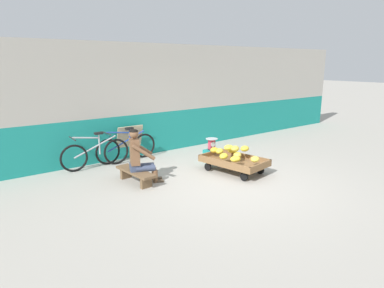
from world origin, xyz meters
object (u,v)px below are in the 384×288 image
(vendor_seated, at_px, (139,156))
(sign_board, at_px, (129,142))
(low_bench, at_px, (136,174))
(banana_cart, at_px, (234,162))
(plastic_crate, at_px, (211,155))
(weighing_scale, at_px, (212,144))
(shopping_bag, at_px, (222,162))
(bicycle_far_left, at_px, (126,147))
(bicycle_near_left, at_px, (96,154))

(vendor_seated, bearing_deg, sign_board, 69.32)
(low_bench, distance_m, sign_board, 1.96)
(banana_cart, relative_size, plastic_crate, 4.33)
(banana_cart, xyz_separation_m, low_bench, (-2.11, 0.74, -0.04))
(weighing_scale, xyz_separation_m, shopping_bag, (-0.11, -0.52, -0.33))
(plastic_crate, bearing_deg, sign_board, 134.59)
(sign_board, bearing_deg, shopping_bag, -55.65)
(low_bench, xyz_separation_m, bicycle_far_left, (0.59, 1.58, 0.15))
(low_bench, xyz_separation_m, shopping_bag, (2.17, -0.27, -0.08))
(plastic_crate, xyz_separation_m, weighing_scale, (0.00, -0.00, 0.30))
(plastic_crate, height_order, sign_board, sign_board)
(bicycle_far_left, relative_size, sign_board, 1.91)
(banana_cart, relative_size, bicycle_near_left, 0.94)
(bicycle_far_left, height_order, shopping_bag, bicycle_far_left)
(vendor_seated, bearing_deg, weighing_scale, 7.22)
(vendor_seated, distance_m, weighing_scale, 2.22)
(banana_cart, height_order, weighing_scale, weighing_scale)
(weighing_scale, height_order, bicycle_far_left, bicycle_far_left)
(shopping_bag, bearing_deg, bicycle_near_left, 144.19)
(bicycle_far_left, distance_m, sign_board, 0.28)
(bicycle_far_left, bearing_deg, bicycle_near_left, -173.25)
(banana_cart, height_order, plastic_crate, banana_cart)
(vendor_seated, relative_size, sign_board, 1.31)
(weighing_scale, bearing_deg, banana_cart, -99.85)
(plastic_crate, distance_m, bicycle_near_left, 2.84)
(weighing_scale, distance_m, bicycle_near_left, 2.83)
(weighing_scale, bearing_deg, bicycle_far_left, 141.69)
(banana_cart, bearing_deg, sign_board, 118.04)
(low_bench, bearing_deg, plastic_crate, 6.19)
(banana_cart, bearing_deg, plastic_crate, 80.16)
(plastic_crate, bearing_deg, bicycle_near_left, 154.09)
(low_bench, relative_size, weighing_scale, 3.74)
(bicycle_near_left, relative_size, sign_board, 1.91)
(shopping_bag, bearing_deg, plastic_crate, 78.31)
(plastic_crate, relative_size, sign_board, 0.41)
(bicycle_far_left, distance_m, shopping_bag, 2.45)
(weighing_scale, bearing_deg, shopping_bag, -101.72)
(weighing_scale, relative_size, bicycle_far_left, 0.18)
(low_bench, distance_m, bicycle_near_left, 1.51)
(low_bench, height_order, vendor_seated, vendor_seated)
(plastic_crate, distance_m, shopping_bag, 0.53)
(vendor_seated, relative_size, bicycle_near_left, 0.69)
(vendor_seated, relative_size, shopping_bag, 4.75)
(weighing_scale, distance_m, sign_board, 2.16)
(bicycle_near_left, xyz_separation_m, bicycle_far_left, (0.85, 0.10, 0.00))
(low_bench, distance_m, vendor_seated, 0.38)
(banana_cart, height_order, sign_board, sign_board)
(weighing_scale, bearing_deg, low_bench, -173.84)
(vendor_seated, distance_m, shopping_bag, 2.15)
(low_bench, bearing_deg, shopping_bag, -7.18)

